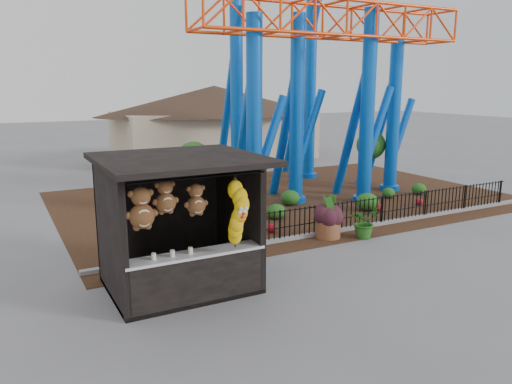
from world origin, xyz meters
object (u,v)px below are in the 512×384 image
prize_booth (182,227)px  roller_coaster (308,40)px  terracotta_planter (328,228)px  potted_plant (364,222)px

prize_booth → roller_coaster: size_ratio=0.32×
prize_booth → terracotta_planter: prize_booth is taller
prize_booth → potted_plant: size_ratio=3.42×
terracotta_planter → potted_plant: 1.14m
roller_coaster → potted_plant: (-1.78, -6.05, -5.93)m
prize_booth → terracotta_planter: 5.78m
terracotta_planter → prize_booth: bearing=-161.4°
roller_coaster → terracotta_planter: 8.71m
terracotta_planter → potted_plant: bearing=-27.5°
terracotta_planter → potted_plant: potted_plant is taller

